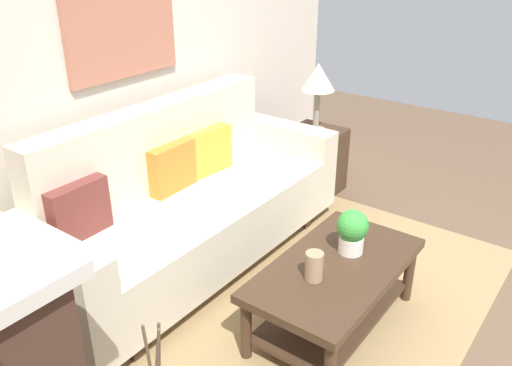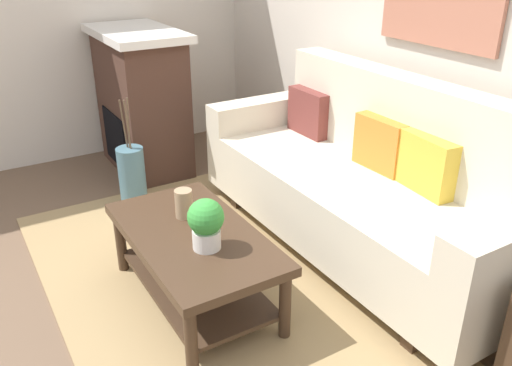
{
  "view_description": "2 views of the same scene",
  "coord_description": "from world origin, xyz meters",
  "px_view_note": "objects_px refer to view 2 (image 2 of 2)",
  "views": [
    {
      "loc": [
        -2.21,
        -0.7,
        2.09
      ],
      "look_at": [
        0.15,
        1.04,
        0.68
      ],
      "focal_mm": 37.18,
      "sensor_mm": 36.0,
      "label": 1
    },
    {
      "loc": [
        2.21,
        -0.56,
        1.83
      ],
      "look_at": [
        -0.2,
        0.89,
        0.51
      ],
      "focal_mm": 37.36,
      "sensor_mm": 36.0,
      "label": 2
    }
  ],
  "objects_px": {
    "throw_pillow_maroon": "(309,112)",
    "potted_plant_tabletop": "(206,222)",
    "tabletop_vase": "(184,204)",
    "floor_vase": "(132,178)",
    "throw_pillow_orange": "(381,144)",
    "fireplace": "(142,101)",
    "coffee_table": "(194,252)",
    "throw_pillow_mustard": "(427,164)",
    "couch": "(362,186)"
  },
  "relations": [
    {
      "from": "throw_pillow_maroon",
      "to": "potted_plant_tabletop",
      "type": "distance_m",
      "value": 1.54
    },
    {
      "from": "tabletop_vase",
      "to": "floor_vase",
      "type": "bearing_deg",
      "value": 177.21
    },
    {
      "from": "throw_pillow_orange",
      "to": "tabletop_vase",
      "type": "distance_m",
      "value": 1.25
    },
    {
      "from": "throw_pillow_maroon",
      "to": "potted_plant_tabletop",
      "type": "relative_size",
      "value": 1.37
    },
    {
      "from": "fireplace",
      "to": "tabletop_vase",
      "type": "bearing_deg",
      "value": -12.95
    },
    {
      "from": "coffee_table",
      "to": "potted_plant_tabletop",
      "type": "xyz_separation_m",
      "value": [
        0.16,
        -0.0,
        0.26
      ]
    },
    {
      "from": "fireplace",
      "to": "coffee_table",
      "type": "bearing_deg",
      "value": -12.73
    },
    {
      "from": "throw_pillow_mustard",
      "to": "floor_vase",
      "type": "distance_m",
      "value": 2.06
    },
    {
      "from": "coffee_table",
      "to": "fireplace",
      "type": "distance_m",
      "value": 1.98
    },
    {
      "from": "fireplace",
      "to": "floor_vase",
      "type": "distance_m",
      "value": 0.83
    },
    {
      "from": "throw_pillow_mustard",
      "to": "coffee_table",
      "type": "height_order",
      "value": "throw_pillow_mustard"
    },
    {
      "from": "potted_plant_tabletop",
      "to": "throw_pillow_orange",
      "type": "bearing_deg",
      "value": 96.71
    },
    {
      "from": "throw_pillow_orange",
      "to": "coffee_table",
      "type": "xyz_separation_m",
      "value": [
        -0.02,
        -1.25,
        -0.37
      ]
    },
    {
      "from": "throw_pillow_orange",
      "to": "potted_plant_tabletop",
      "type": "relative_size",
      "value": 1.37
    },
    {
      "from": "couch",
      "to": "fireplace",
      "type": "bearing_deg",
      "value": -160.15
    },
    {
      "from": "throw_pillow_orange",
      "to": "coffee_table",
      "type": "distance_m",
      "value": 1.31
    },
    {
      "from": "couch",
      "to": "coffee_table",
      "type": "xyz_separation_m",
      "value": [
        -0.02,
        -1.13,
        -0.12
      ]
    },
    {
      "from": "couch",
      "to": "throw_pillow_mustard",
      "type": "distance_m",
      "value": 0.46
    },
    {
      "from": "throw_pillow_maroon",
      "to": "throw_pillow_mustard",
      "type": "height_order",
      "value": "same"
    },
    {
      "from": "couch",
      "to": "throw_pillow_mustard",
      "type": "xyz_separation_m",
      "value": [
        0.37,
        0.13,
        0.25
      ]
    },
    {
      "from": "coffee_table",
      "to": "tabletop_vase",
      "type": "bearing_deg",
      "value": 169.37
    },
    {
      "from": "fireplace",
      "to": "throw_pillow_orange",
      "type": "bearing_deg",
      "value": 23.07
    },
    {
      "from": "throw_pillow_orange",
      "to": "floor_vase",
      "type": "height_order",
      "value": "throw_pillow_orange"
    },
    {
      "from": "throw_pillow_maroon",
      "to": "coffee_table",
      "type": "bearing_deg",
      "value": -60.29
    },
    {
      "from": "coffee_table",
      "to": "potted_plant_tabletop",
      "type": "distance_m",
      "value": 0.3
    },
    {
      "from": "fireplace",
      "to": "couch",
      "type": "bearing_deg",
      "value": 19.85
    },
    {
      "from": "tabletop_vase",
      "to": "fireplace",
      "type": "distance_m",
      "value": 1.77
    },
    {
      "from": "fireplace",
      "to": "throw_pillow_maroon",
      "type": "bearing_deg",
      "value": 34.46
    },
    {
      "from": "throw_pillow_mustard",
      "to": "coffee_table",
      "type": "relative_size",
      "value": 0.33
    },
    {
      "from": "tabletop_vase",
      "to": "potted_plant_tabletop",
      "type": "relative_size",
      "value": 0.61
    },
    {
      "from": "throw_pillow_mustard",
      "to": "floor_vase",
      "type": "height_order",
      "value": "throw_pillow_mustard"
    },
    {
      "from": "couch",
      "to": "throw_pillow_mustard",
      "type": "bearing_deg",
      "value": 18.86
    },
    {
      "from": "coffee_table",
      "to": "fireplace",
      "type": "bearing_deg",
      "value": 167.27
    },
    {
      "from": "fireplace",
      "to": "floor_vase",
      "type": "height_order",
      "value": "fireplace"
    },
    {
      "from": "potted_plant_tabletop",
      "to": "floor_vase",
      "type": "xyz_separation_m",
      "value": [
        -1.41,
        0.09,
        -0.34
      ]
    },
    {
      "from": "throw_pillow_maroon",
      "to": "couch",
      "type": "bearing_deg",
      "value": -9.69
    },
    {
      "from": "throw_pillow_mustard",
      "to": "floor_vase",
      "type": "relative_size",
      "value": 0.78
    },
    {
      "from": "throw_pillow_maroon",
      "to": "floor_vase",
      "type": "relative_size",
      "value": 0.78
    },
    {
      "from": "throw_pillow_maroon",
      "to": "floor_vase",
      "type": "bearing_deg",
      "value": -114.62
    },
    {
      "from": "throw_pillow_mustard",
      "to": "tabletop_vase",
      "type": "xyz_separation_m",
      "value": [
        -0.57,
        -1.22,
        -0.17
      ]
    },
    {
      "from": "couch",
      "to": "throw_pillow_orange",
      "type": "distance_m",
      "value": 0.28
    },
    {
      "from": "throw_pillow_mustard",
      "to": "fireplace",
      "type": "distance_m",
      "value": 2.44
    },
    {
      "from": "couch",
      "to": "tabletop_vase",
      "type": "height_order",
      "value": "couch"
    },
    {
      "from": "couch",
      "to": "floor_vase",
      "type": "bearing_deg",
      "value": -140.56
    },
    {
      "from": "couch",
      "to": "throw_pillow_orange",
      "type": "relative_size",
      "value": 6.46
    },
    {
      "from": "tabletop_vase",
      "to": "potted_plant_tabletop",
      "type": "height_order",
      "value": "potted_plant_tabletop"
    },
    {
      "from": "couch",
      "to": "tabletop_vase",
      "type": "xyz_separation_m",
      "value": [
        -0.2,
        -1.09,
        0.08
      ]
    },
    {
      "from": "couch",
      "to": "potted_plant_tabletop",
      "type": "xyz_separation_m",
      "value": [
        0.15,
        -1.13,
        0.14
      ]
    },
    {
      "from": "couch",
      "to": "floor_vase",
      "type": "xyz_separation_m",
      "value": [
        -1.27,
        -1.04,
        -0.2
      ]
    },
    {
      "from": "floor_vase",
      "to": "throw_pillow_maroon",
      "type": "bearing_deg",
      "value": 65.38
    }
  ]
}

